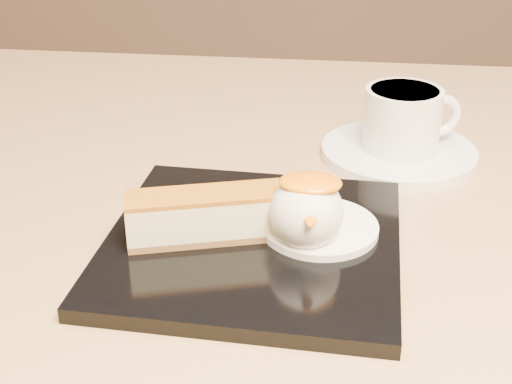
# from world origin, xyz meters

# --- Properties ---
(table) EXTENTS (0.80, 0.80, 0.72)m
(table) POSITION_xyz_m (0.00, 0.00, 0.56)
(table) COLOR black
(table) RESTS_ON ground
(dessert_plate) EXTENTS (0.23, 0.23, 0.01)m
(dessert_plate) POSITION_xyz_m (0.05, -0.09, 0.73)
(dessert_plate) COLOR black
(dessert_plate) RESTS_ON table
(cheesecake) EXTENTS (0.12, 0.06, 0.04)m
(cheesecake) POSITION_xyz_m (0.02, -0.10, 0.75)
(cheesecake) COLOR brown
(cheesecake) RESTS_ON dessert_plate
(cream_smear) EXTENTS (0.09, 0.09, 0.01)m
(cream_smear) POSITION_xyz_m (0.10, -0.08, 0.73)
(cream_smear) COLOR white
(cream_smear) RESTS_ON dessert_plate
(ice_cream_scoop) EXTENTS (0.05, 0.05, 0.05)m
(ice_cream_scoop) POSITION_xyz_m (0.09, -0.10, 0.76)
(ice_cream_scoop) COLOR white
(ice_cream_scoop) RESTS_ON cream_smear
(mango_sauce) EXTENTS (0.05, 0.04, 0.01)m
(mango_sauce) POSITION_xyz_m (0.09, -0.10, 0.78)
(mango_sauce) COLOR orange
(mango_sauce) RESTS_ON ice_cream_scoop
(mint_sprig) EXTENTS (0.03, 0.02, 0.00)m
(mint_sprig) POSITION_xyz_m (0.07, -0.05, 0.74)
(mint_sprig) COLOR green
(mint_sprig) RESTS_ON cream_smear
(saucer) EXTENTS (0.15, 0.15, 0.01)m
(saucer) POSITION_xyz_m (0.17, 0.09, 0.72)
(saucer) COLOR white
(saucer) RESTS_ON table
(coffee_cup) EXTENTS (0.10, 0.07, 0.06)m
(coffee_cup) POSITION_xyz_m (0.17, 0.09, 0.76)
(coffee_cup) COLOR white
(coffee_cup) RESTS_ON saucer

